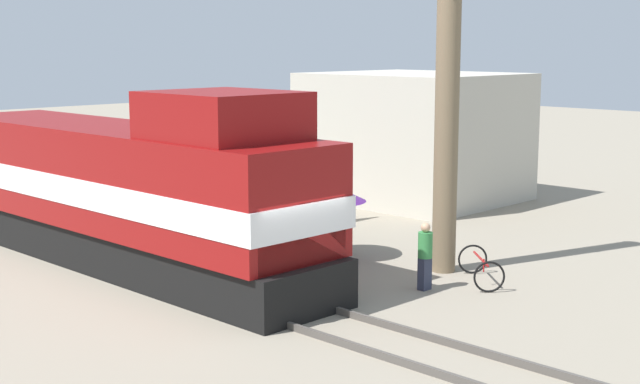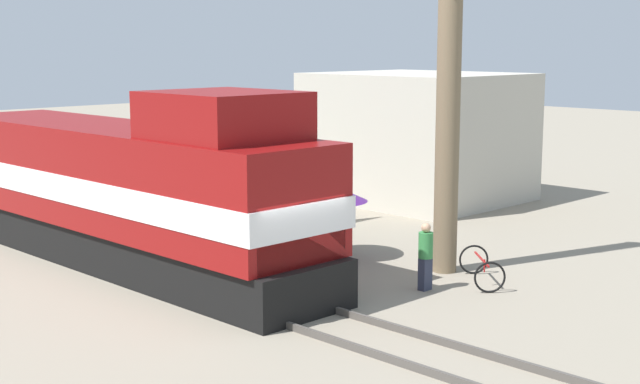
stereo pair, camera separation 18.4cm
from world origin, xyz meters
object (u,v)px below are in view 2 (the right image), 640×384
bicycle (481,268)px  person_bystander (426,254)px  billboard_sign (286,147)px  locomotive (130,191)px  vendor_umbrella (329,192)px  utility_pole (448,95)px

bicycle → person_bystander: bearing=-159.8°
person_bystander → billboard_sign: bearing=72.1°
locomotive → vendor_umbrella: bearing=-36.0°
vendor_umbrella → person_bystander: size_ratio=1.28×
vendor_umbrella → person_bystander: bearing=-100.0°
locomotive → bicycle: (4.96, -7.44, -1.58)m
utility_pole → bicycle: utility_pole is taller
locomotive → bicycle: locomotive is taller
bicycle → locomotive: bearing=165.9°
billboard_sign → person_bystander: size_ratio=2.20×
vendor_umbrella → billboard_sign: bearing=64.4°
vendor_umbrella → bicycle: size_ratio=1.13×
person_bystander → bicycle: person_bystander is taller
locomotive → bicycle: size_ratio=7.88×
bicycle → utility_pole: bearing=120.1°
utility_pole → vendor_umbrella: 4.20m
utility_pole → bicycle: 4.28m
utility_pole → billboard_sign: utility_pole is taller
billboard_sign → person_bystander: billboard_sign is taller
billboard_sign → utility_pole: bearing=-95.7°
vendor_umbrella → bicycle: vendor_umbrella is taller
vendor_umbrella → person_bystander: vendor_umbrella is taller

